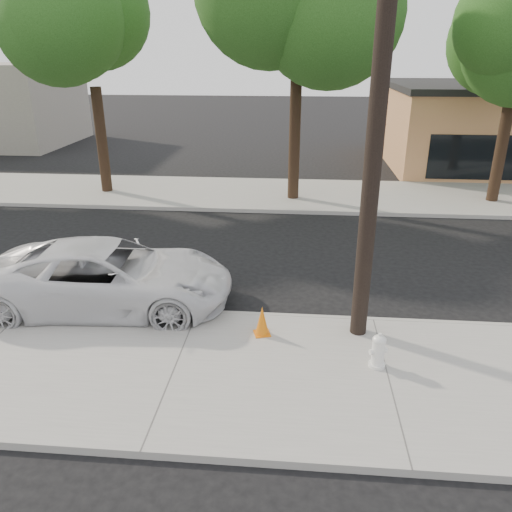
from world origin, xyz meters
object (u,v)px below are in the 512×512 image
at_px(fire_hydrant, 378,351).
at_px(traffic_cone, 262,321).
at_px(police_cruiser, 109,276).
at_px(utility_pole, 377,112).

relative_size(fire_hydrant, traffic_cone, 1.03).
distance_m(police_cruiser, traffic_cone, 3.91).
bearing_deg(fire_hydrant, traffic_cone, 137.18).
bearing_deg(utility_pole, traffic_cone, -172.37).
bearing_deg(fire_hydrant, police_cruiser, 140.63).
bearing_deg(traffic_cone, fire_hydrant, -23.15).
xyz_separation_m(fire_hydrant, traffic_cone, (-2.27, 0.97, -0.01)).
relative_size(police_cruiser, traffic_cone, 8.97).
bearing_deg(utility_pole, police_cruiser, 171.11).
height_order(utility_pole, fire_hydrant, utility_pole).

